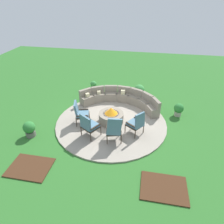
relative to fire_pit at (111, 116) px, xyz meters
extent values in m
plane|color=#2D6B28|center=(0.00, 0.00, -0.34)|extent=(24.00, 24.00, 0.00)
cylinder|color=#9E9384|center=(0.00, 0.00, -0.31)|extent=(4.93, 4.93, 0.06)
cube|color=#472B19|center=(-2.22, -3.10, -0.32)|extent=(1.40, 1.05, 0.04)
cube|color=#472B19|center=(2.22, -3.10, -0.32)|extent=(1.40, 1.05, 0.04)
cylinder|color=gray|center=(0.00, 0.00, -0.06)|extent=(1.10, 1.10, 0.45)
cylinder|color=black|center=(0.00, 0.00, 0.13)|extent=(0.71, 0.71, 0.06)
cone|color=orange|center=(0.00, 0.00, 0.30)|extent=(0.57, 0.57, 0.28)
cube|color=gray|center=(1.80, 0.91, -0.05)|extent=(0.70, 0.80, 0.46)
cube|color=gray|center=(1.93, 0.98, 0.34)|extent=(0.44, 0.67, 0.33)
cube|color=gray|center=(1.42, 1.44, -0.05)|extent=(0.79, 0.79, 0.46)
cube|color=gray|center=(1.52, 1.54, 0.34)|extent=(0.59, 0.58, 0.33)
cube|color=gray|center=(0.88, 1.81, -0.05)|extent=(0.80, 0.70, 0.46)
cube|color=gray|center=(0.95, 1.94, 0.34)|extent=(0.67, 0.44, 0.33)
cube|color=gray|center=(0.26, 2.00, -0.05)|extent=(0.72, 0.53, 0.46)
cube|color=gray|center=(0.28, 2.14, 0.34)|extent=(0.68, 0.24, 0.33)
cube|color=gray|center=(-0.39, 1.98, -0.05)|extent=(0.74, 0.57, 0.46)
cube|color=gray|center=(-0.42, 2.12, 0.34)|extent=(0.69, 0.29, 0.33)
cube|color=gray|center=(-1.00, 1.75, -0.05)|extent=(0.80, 0.72, 0.46)
cube|color=gray|center=(-1.07, 1.88, 0.34)|extent=(0.66, 0.47, 0.33)
cube|color=gray|center=(-1.51, 1.34, -0.05)|extent=(0.78, 0.80, 0.46)
cube|color=gray|center=(-1.61, 1.44, 0.34)|extent=(0.56, 0.60, 0.33)
cube|color=beige|center=(0.25, 1.95, 0.28)|extent=(0.22, 0.19, 0.21)
cube|color=beige|center=(-1.47, 1.31, 0.27)|extent=(0.24, 0.24, 0.18)
cube|color=beige|center=(-0.98, 1.71, 0.26)|extent=(0.21, 0.20, 0.17)
cylinder|color=#2D2319|center=(-1.02, 0.02, -0.09)|extent=(0.04, 0.04, 0.38)
cylinder|color=#2D2319|center=(-0.88, -0.51, -0.09)|extent=(0.04, 0.04, 0.38)
cylinder|color=#2D2319|center=(-1.54, -0.12, -0.09)|extent=(0.04, 0.04, 0.38)
cylinder|color=#2D2319|center=(-1.40, -0.65, -0.09)|extent=(0.04, 0.04, 0.38)
cube|color=#2D2319|center=(-1.21, -0.32, 0.12)|extent=(0.70, 0.71, 0.05)
cube|color=slate|center=(-1.21, -0.32, 0.19)|extent=(0.65, 0.65, 0.09)
cube|color=slate|center=(-1.45, -0.38, 0.45)|extent=(0.27, 0.57, 0.64)
cube|color=#2D2319|center=(-1.28, -0.07, 0.26)|extent=(0.48, 0.17, 0.04)
cube|color=#2D2319|center=(-1.14, -0.57, 0.26)|extent=(0.48, 0.17, 0.04)
cylinder|color=#2D2319|center=(-0.72, -0.70, -0.09)|extent=(0.04, 0.04, 0.38)
cylinder|color=#2D2319|center=(-0.24, -0.99, -0.09)|extent=(0.04, 0.04, 0.38)
cylinder|color=#2D2319|center=(-1.01, -1.18, -0.09)|extent=(0.04, 0.04, 0.38)
cylinder|color=#2D2319|center=(-0.53, -1.47, -0.09)|extent=(0.04, 0.04, 0.38)
cube|color=#2D2319|center=(-0.63, -1.08, 0.12)|extent=(0.82, 0.82, 0.05)
cube|color=slate|center=(-0.63, -1.08, 0.19)|extent=(0.76, 0.76, 0.09)
cube|color=slate|center=(-0.76, -1.30, 0.46)|extent=(0.53, 0.40, 0.67)
cube|color=#2D2319|center=(-0.86, -0.94, 0.26)|extent=(0.31, 0.46, 0.04)
cube|color=#2D2319|center=(-0.40, -1.22, 0.26)|extent=(0.31, 0.46, 0.04)
cylinder|color=#2D2319|center=(0.01, -1.03, -0.09)|extent=(0.04, 0.04, 0.38)
cylinder|color=#2D2319|center=(0.53, -0.90, -0.09)|extent=(0.04, 0.04, 0.38)
cylinder|color=#2D2319|center=(0.13, -1.51, -0.09)|extent=(0.04, 0.04, 0.38)
cylinder|color=#2D2319|center=(0.65, -1.38, -0.09)|extent=(0.04, 0.04, 0.38)
cube|color=#2D2319|center=(0.33, -1.21, 0.12)|extent=(0.69, 0.66, 0.05)
cube|color=slate|center=(0.33, -1.21, 0.19)|extent=(0.63, 0.60, 0.09)
cube|color=slate|center=(0.38, -1.43, 0.50)|extent=(0.60, 0.24, 0.76)
cube|color=#2D2319|center=(0.08, -1.27, 0.26)|extent=(0.16, 0.45, 0.04)
cube|color=#2D2319|center=(0.58, -1.14, 0.26)|extent=(0.16, 0.45, 0.04)
cylinder|color=#2D2319|center=(0.72, -0.68, -0.09)|extent=(0.04, 0.04, 0.38)
cylinder|color=#2D2319|center=(1.02, -0.24, -0.09)|extent=(0.04, 0.04, 0.38)
cylinder|color=#2D2319|center=(1.15, -0.99, -0.09)|extent=(0.04, 0.04, 0.38)
cylinder|color=#2D2319|center=(1.46, -0.55, -0.09)|extent=(0.04, 0.04, 0.38)
cube|color=#2D2319|center=(1.09, -0.62, 0.12)|extent=(0.80, 0.80, 0.05)
cube|color=slate|center=(1.09, -0.62, 0.19)|extent=(0.73, 0.73, 0.09)
cube|color=slate|center=(1.29, -0.76, 0.45)|extent=(0.40, 0.58, 0.66)
cube|color=#2D2319|center=(0.94, -0.83, 0.26)|extent=(0.42, 0.32, 0.04)
cube|color=#2D2319|center=(1.24, -0.40, 0.26)|extent=(0.42, 0.32, 0.04)
cylinder|color=#A89E8E|center=(3.01, 1.17, -0.23)|extent=(0.32, 0.32, 0.23)
sphere|color=#2D7A33|center=(3.01, 1.17, 0.06)|extent=(0.46, 0.46, 0.46)
cylinder|color=#605B56|center=(-3.08, -1.51, -0.24)|extent=(0.39, 0.39, 0.21)
sphere|color=#2D7A33|center=(-3.08, -1.51, 0.08)|extent=(0.48, 0.48, 0.48)
cylinder|color=#605B56|center=(-1.65, 3.11, -0.22)|extent=(0.30, 0.30, 0.24)
sphere|color=#3D8E42|center=(-1.65, 3.11, 0.06)|extent=(0.36, 0.36, 0.36)
sphere|color=yellow|center=(-1.61, 3.11, 0.13)|extent=(0.13, 0.13, 0.13)
cylinder|color=brown|center=(1.05, 3.05, -0.20)|extent=(0.24, 0.24, 0.29)
sphere|color=#2D7A33|center=(1.05, 3.05, 0.09)|extent=(0.35, 0.35, 0.35)
cylinder|color=#605B56|center=(1.06, 2.62, -0.20)|extent=(0.39, 0.39, 0.29)
sphere|color=#3D8E42|center=(1.06, 2.62, 0.16)|extent=(0.57, 0.57, 0.57)
sphere|color=yellow|center=(1.12, 2.62, 0.26)|extent=(0.17, 0.17, 0.17)
camera|label=1|loc=(1.37, -7.16, 4.83)|focal=31.56mm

